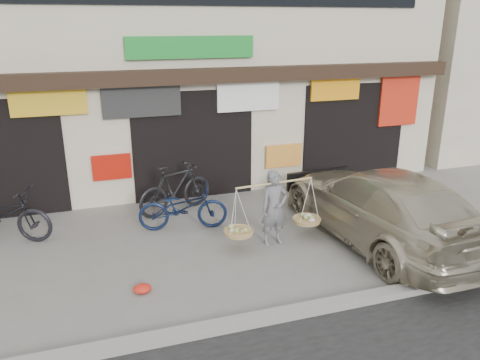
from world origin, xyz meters
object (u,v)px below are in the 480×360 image
object	(u,v)px
bike_1	(176,188)
bike_0	(0,215)
bike_2	(183,207)
suv	(380,205)
street_vendor	(274,211)

from	to	relation	value
bike_1	bike_0	bearing A→B (deg)	74.28
bike_2	bike_1	bearing A→B (deg)	8.14
bike_0	bike_1	distance (m)	3.68
bike_0	bike_1	xyz separation A→B (m)	(3.66, 0.43, 0.02)
bike_0	suv	xyz separation A→B (m)	(7.35, -2.26, 0.18)
bike_1	bike_2	size ratio (longest dim) A/B	1.03
bike_1	suv	world-z (taller)	suv
suv	bike_1	bearing A→B (deg)	-39.89
bike_0	bike_2	bearing A→B (deg)	-77.62
street_vendor	suv	xyz separation A→B (m)	(2.13, -0.44, 0.04)
bike_2	suv	distance (m)	4.09
bike_1	suv	xyz separation A→B (m)	(3.69, -2.69, 0.16)
suv	street_vendor	bearing A→B (deg)	-15.55
bike_0	suv	size ratio (longest dim) A/B	0.41
street_vendor	bike_1	world-z (taller)	street_vendor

